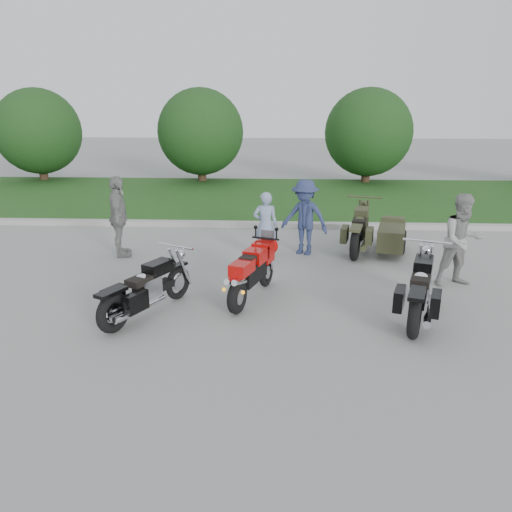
{
  "coord_description": "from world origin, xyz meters",
  "views": [
    {
      "loc": [
        0.4,
        -7.94,
        3.54
      ],
      "look_at": [
        -0.03,
        0.71,
        0.8
      ],
      "focal_mm": 35.0,
      "sensor_mm": 36.0,
      "label": 1
    }
  ],
  "objects_px": {
    "person_back": "(119,217)",
    "person_stripe": "(265,225)",
    "cruiser_right": "(420,292)",
    "person_denim": "(305,217)",
    "sportbike_red": "(252,271)",
    "person_grey": "(462,241)",
    "cruiser_left": "(144,292)",
    "cruiser_sidecar": "(378,234)"
  },
  "relations": [
    {
      "from": "cruiser_left",
      "to": "person_grey",
      "type": "bearing_deg",
      "value": 44.56
    },
    {
      "from": "person_grey",
      "to": "person_denim",
      "type": "distance_m",
      "value": 3.54
    },
    {
      "from": "cruiser_left",
      "to": "person_denim",
      "type": "height_order",
      "value": "person_denim"
    },
    {
      "from": "cruiser_left",
      "to": "cruiser_right",
      "type": "bearing_deg",
      "value": 29.01
    },
    {
      "from": "sportbike_red",
      "to": "person_stripe",
      "type": "height_order",
      "value": "person_stripe"
    },
    {
      "from": "cruiser_right",
      "to": "person_back",
      "type": "relative_size",
      "value": 1.25
    },
    {
      "from": "cruiser_sidecar",
      "to": "person_stripe",
      "type": "xyz_separation_m",
      "value": [
        -2.67,
        -0.55,
        0.32
      ]
    },
    {
      "from": "person_denim",
      "to": "person_grey",
      "type": "bearing_deg",
      "value": -8.58
    },
    {
      "from": "cruiser_right",
      "to": "person_back",
      "type": "bearing_deg",
      "value": 171.06
    },
    {
      "from": "person_denim",
      "to": "person_back",
      "type": "xyz_separation_m",
      "value": [
        -4.29,
        -0.4,
        0.05
      ]
    },
    {
      "from": "person_back",
      "to": "person_stripe",
      "type": "bearing_deg",
      "value": -104.51
    },
    {
      "from": "cruiser_left",
      "to": "person_back",
      "type": "relative_size",
      "value": 1.1
    },
    {
      "from": "sportbike_red",
      "to": "cruiser_left",
      "type": "distance_m",
      "value": 1.95
    },
    {
      "from": "cruiser_sidecar",
      "to": "person_back",
      "type": "xyz_separation_m",
      "value": [
        -6.05,
        -0.59,
        0.49
      ]
    },
    {
      "from": "cruiser_sidecar",
      "to": "person_grey",
      "type": "relative_size",
      "value": 1.35
    },
    {
      "from": "person_grey",
      "to": "person_back",
      "type": "relative_size",
      "value": 0.97
    },
    {
      "from": "person_grey",
      "to": "person_denim",
      "type": "height_order",
      "value": "person_grey"
    },
    {
      "from": "sportbike_red",
      "to": "person_stripe",
      "type": "bearing_deg",
      "value": 105.27
    },
    {
      "from": "person_grey",
      "to": "person_back",
      "type": "height_order",
      "value": "person_back"
    },
    {
      "from": "cruiser_left",
      "to": "person_back",
      "type": "bearing_deg",
      "value": 140.95
    },
    {
      "from": "cruiser_left",
      "to": "cruiser_sidecar",
      "type": "distance_m",
      "value": 6.05
    },
    {
      "from": "sportbike_red",
      "to": "person_back",
      "type": "xyz_separation_m",
      "value": [
        -3.21,
        2.51,
        0.38
      ]
    },
    {
      "from": "person_stripe",
      "to": "person_denim",
      "type": "bearing_deg",
      "value": -158.45
    },
    {
      "from": "cruiser_sidecar",
      "to": "person_stripe",
      "type": "relative_size",
      "value": 1.6
    },
    {
      "from": "person_stripe",
      "to": "person_grey",
      "type": "relative_size",
      "value": 0.85
    },
    {
      "from": "person_stripe",
      "to": "cruiser_left",
      "type": "bearing_deg",
      "value": 60.18
    },
    {
      "from": "cruiser_right",
      "to": "person_back",
      "type": "distance_m",
      "value": 6.86
    },
    {
      "from": "cruiser_right",
      "to": "person_stripe",
      "type": "bearing_deg",
      "value": 148.39
    },
    {
      "from": "cruiser_sidecar",
      "to": "cruiser_left",
      "type": "bearing_deg",
      "value": -125.42
    },
    {
      "from": "sportbike_red",
      "to": "person_back",
      "type": "distance_m",
      "value": 4.1
    },
    {
      "from": "cruiser_sidecar",
      "to": "sportbike_red",
      "type": "bearing_deg",
      "value": -118.33
    },
    {
      "from": "sportbike_red",
      "to": "cruiser_right",
      "type": "relative_size",
      "value": 0.83
    },
    {
      "from": "cruiser_left",
      "to": "person_grey",
      "type": "height_order",
      "value": "person_grey"
    },
    {
      "from": "cruiser_left",
      "to": "person_stripe",
      "type": "height_order",
      "value": "person_stripe"
    },
    {
      "from": "cruiser_right",
      "to": "person_denim",
      "type": "relative_size",
      "value": 1.32
    },
    {
      "from": "cruiser_right",
      "to": "cruiser_sidecar",
      "type": "height_order",
      "value": "cruiser_sidecar"
    },
    {
      "from": "cruiser_right",
      "to": "person_grey",
      "type": "bearing_deg",
      "value": 73.26
    },
    {
      "from": "person_stripe",
      "to": "person_grey",
      "type": "height_order",
      "value": "person_grey"
    },
    {
      "from": "person_denim",
      "to": "person_back",
      "type": "height_order",
      "value": "person_back"
    },
    {
      "from": "person_denim",
      "to": "sportbike_red",
      "type": "bearing_deg",
      "value": -85.4
    },
    {
      "from": "cruiser_right",
      "to": "person_grey",
      "type": "xyz_separation_m",
      "value": [
        1.19,
        1.66,
        0.44
      ]
    },
    {
      "from": "cruiser_sidecar",
      "to": "person_grey",
      "type": "distance_m",
      "value": 2.5
    }
  ]
}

